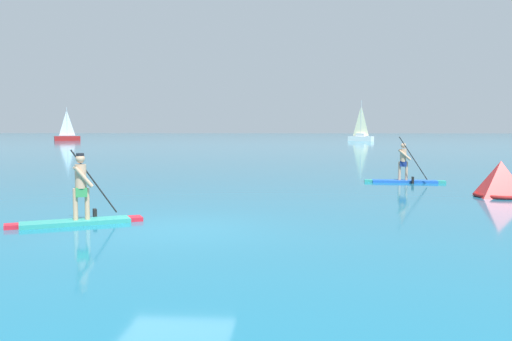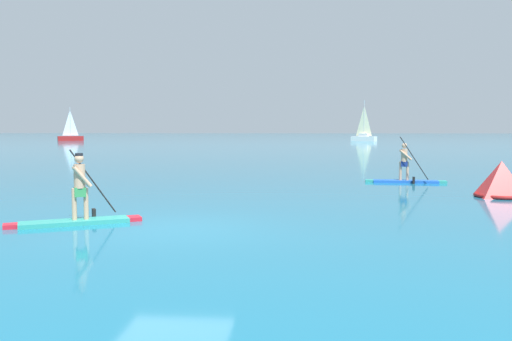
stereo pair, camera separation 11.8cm
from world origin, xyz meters
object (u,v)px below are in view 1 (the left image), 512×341
Objects in this scene: race_marker_buoy at (500,181)px; sailboat_right_horizon at (361,135)px; paddleboarder_mid_center at (78,209)px; paddleboarder_far_right at (405,174)px; sailboat_left_horizon at (67,136)px.

sailboat_right_horizon is at bearing 86.97° from race_marker_buoy.
paddleboarder_mid_center is 0.89× the size of paddleboarder_far_right.
sailboat_right_horizon is (50.82, 1.44, 0.15)m from sailboat_left_horizon.
sailboat_right_horizon is at bearing -27.20° from sailboat_left_horizon.
paddleboarder_far_right is 72.43m from sailboat_right_horizon.
paddleboarder_mid_center is 0.50× the size of sailboat_left_horizon.
paddleboarder_far_right is at bearing 115.68° from race_marker_buoy.
race_marker_buoy is at bearing -0.26° from paddleboarder_mid_center.
race_marker_buoy is 0.34× the size of sailboat_left_horizon.
sailboat_left_horizon is (-44.56, 70.72, 0.47)m from paddleboarder_far_right.
paddleboarder_mid_center is at bearing -127.15° from paddleboarder_far_right.
race_marker_buoy is at bearing -59.40° from sailboat_right_horizon.
sailboat_right_horizon reaches higher than paddleboarder_mid_center.
sailboat_right_horizon is (6.27, 72.15, 0.63)m from paddleboarder_far_right.
paddleboarder_far_right is at bearing 20.64° from paddleboarder_mid_center.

